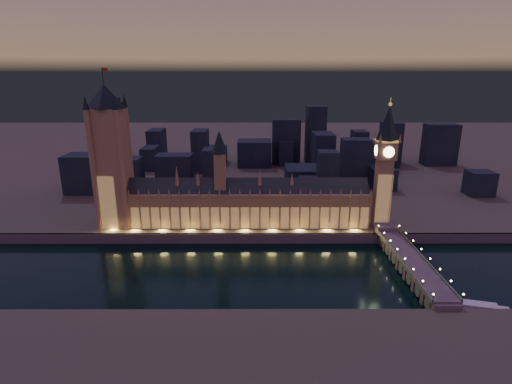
{
  "coord_description": "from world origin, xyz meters",
  "views": [
    {
      "loc": [
        4.32,
        -249.46,
        129.73
      ],
      "look_at": [
        5.0,
        55.0,
        38.0
      ],
      "focal_mm": 28.0,
      "sensor_mm": 36.0,
      "label": 1
    }
  ],
  "objects_px": {
    "victoria_tower": "(111,151)",
    "elizabeth_tower": "(385,157)",
    "river_boat": "(474,308)",
    "westminster_bridge": "(408,262)",
    "palace_of_westminster": "(244,203)"
  },
  "relations": [
    {
      "from": "river_boat",
      "to": "palace_of_westminster",
      "type": "bearing_deg",
      "value": 139.52
    },
    {
      "from": "westminster_bridge",
      "to": "river_boat",
      "type": "distance_m",
      "value": 52.76
    },
    {
      "from": "westminster_bridge",
      "to": "elizabeth_tower",
      "type": "bearing_deg",
      "value": 90.53
    },
    {
      "from": "palace_of_westminster",
      "to": "westminster_bridge",
      "type": "height_order",
      "value": "palace_of_westminster"
    },
    {
      "from": "elizabeth_tower",
      "to": "river_boat",
      "type": "xyz_separation_m",
      "value": [
        20.61,
        -113.99,
        -63.76
      ]
    },
    {
      "from": "victoria_tower",
      "to": "elizabeth_tower",
      "type": "distance_m",
      "value": 218.05
    },
    {
      "from": "victoria_tower",
      "to": "elizabeth_tower",
      "type": "height_order",
      "value": "victoria_tower"
    },
    {
      "from": "victoria_tower",
      "to": "elizabeth_tower",
      "type": "relative_size",
      "value": 1.21
    },
    {
      "from": "palace_of_westminster",
      "to": "victoria_tower",
      "type": "bearing_deg",
      "value": 179.9
    },
    {
      "from": "elizabeth_tower",
      "to": "palace_of_westminster",
      "type": "bearing_deg",
      "value": -179.91
    },
    {
      "from": "victoria_tower",
      "to": "river_boat",
      "type": "bearing_deg",
      "value": -25.54
    },
    {
      "from": "palace_of_westminster",
      "to": "victoria_tower",
      "type": "distance_m",
      "value": 113.95
    },
    {
      "from": "westminster_bridge",
      "to": "river_boat",
      "type": "height_order",
      "value": "westminster_bridge"
    },
    {
      "from": "victoria_tower",
      "to": "westminster_bridge",
      "type": "distance_m",
      "value": 237.02
    },
    {
      "from": "palace_of_westminster",
      "to": "victoria_tower",
      "type": "relative_size",
      "value": 1.62
    }
  ]
}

